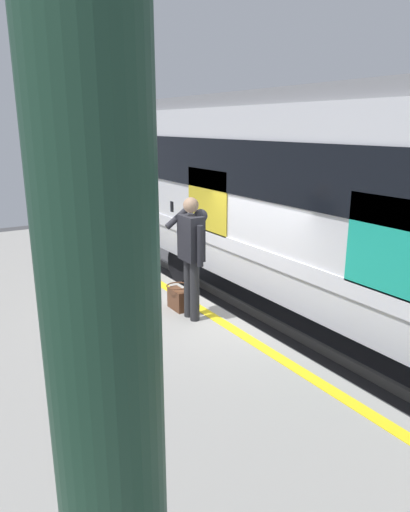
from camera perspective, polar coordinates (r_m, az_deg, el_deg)
ground_plane at (r=7.89m, az=1.50°, el=-11.89°), size 24.66×24.66×0.00m
platform at (r=6.80m, az=-17.26°, el=-13.41°), size 15.10×5.09×0.86m
safety_line at (r=7.38m, az=-0.41°, el=-6.53°), size 14.80×0.16×0.01m
track_rail_near at (r=8.69m, az=9.92°, el=-8.83°), size 19.63×0.08×0.16m
track_rail_far at (r=9.64m, az=16.38°, el=-6.73°), size 19.63×0.08×0.16m
train_carriage at (r=8.12m, az=17.18°, el=7.21°), size 11.50×3.03×4.03m
passenger at (r=6.73m, az=-1.63°, el=0.92°), size 0.57×0.55×1.82m
handbag at (r=7.35m, az=-3.34°, el=-5.13°), size 0.39×0.35×0.40m
station_column at (r=1.91m, az=-11.76°, el=-17.60°), size 0.43×0.43×3.52m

